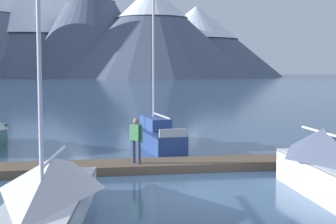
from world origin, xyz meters
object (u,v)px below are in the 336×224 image
at_px(sailboat_mid_dock_port, 154,134).
at_px(sailboat_mid_dock_starboard, 330,164).
at_px(person_on_dock, 136,138).
at_px(sailboat_second_berth, 48,195).

bearing_deg(sailboat_mid_dock_port, sailboat_mid_dock_starboard, -73.09).
distance_m(sailboat_mid_dock_port, sailboat_mid_dock_starboard, 11.31).
relative_size(sailboat_mid_dock_port, person_on_dock, 4.31).
xyz_separation_m(sailboat_mid_dock_port, person_on_dock, (-1.80, -6.01, 0.68)).
height_order(sailboat_mid_dock_port, person_on_dock, sailboat_mid_dock_port).
distance_m(sailboat_second_berth, sailboat_mid_dock_starboard, 8.25).
xyz_separation_m(sailboat_second_berth, sailboat_mid_dock_port, (4.89, 11.82, -0.13)).
bearing_deg(sailboat_second_berth, person_on_dock, 62.01).
distance_m(sailboat_second_berth, person_on_dock, 6.60).
bearing_deg(sailboat_mid_dock_port, person_on_dock, -106.71).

